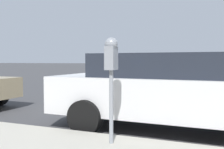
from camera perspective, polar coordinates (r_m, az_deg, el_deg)
name	(u,v)px	position (r m, az deg, el deg)	size (l,w,h in m)	color
ground_plane	(133,115)	(6.57, 4.64, -8.78)	(220.00, 220.00, 0.00)	#424244
parking_meter	(111,63)	(3.80, -0.16, 2.57)	(0.21, 0.19, 1.55)	gray
car_white	(174,90)	(5.13, 13.28, -3.24)	(2.06, 4.78, 1.48)	silver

